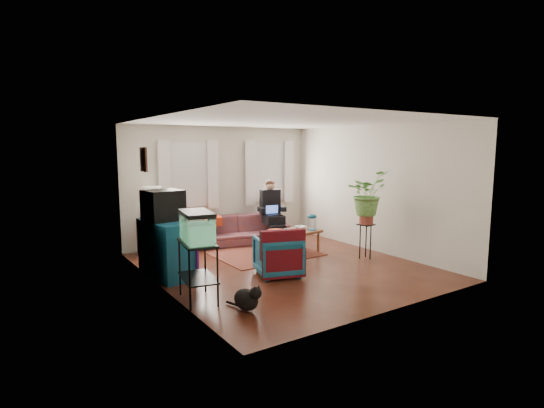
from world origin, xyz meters
TOP-DOWN VIEW (x-y plane):
  - floor at (0.00, 0.00)m, footprint 4.50×5.00m
  - ceiling at (0.00, 0.00)m, footprint 4.50×5.00m
  - wall_back at (0.00, 2.50)m, footprint 4.50×0.01m
  - wall_front at (0.00, -2.50)m, footprint 4.50×0.01m
  - wall_left at (-2.25, 0.00)m, footprint 0.01×5.00m
  - wall_right at (2.25, 0.00)m, footprint 0.01×5.00m
  - window_left at (-0.80, 2.48)m, footprint 1.08×0.04m
  - window_right at (1.25, 2.48)m, footprint 1.08×0.04m
  - curtains_left at (-0.80, 2.40)m, footprint 1.36×0.06m
  - curtains_right at (1.25, 2.40)m, footprint 1.36×0.06m
  - picture_frame at (-2.21, 0.85)m, footprint 0.04×0.32m
  - area_rug at (0.19, 0.97)m, footprint 2.02×1.63m
  - sofa at (0.19, 2.05)m, footprint 2.29×1.32m
  - seated_person at (0.95, 1.87)m, footprint 0.67×0.77m
  - side_table at (-1.65, 2.30)m, footprint 0.61×0.61m
  - table_lamp at (-1.65, 2.30)m, footprint 0.45×0.45m
  - dresser at (-1.99, 0.56)m, footprint 0.67×1.11m
  - crt_tv at (-1.98, 0.67)m, footprint 0.65×0.60m
  - aquarium_stand at (-2.00, -0.76)m, footprint 0.54×0.82m
  - aquarium at (-2.00, -0.76)m, footprint 0.49×0.74m
  - black_cat at (-1.62, -1.45)m, footprint 0.39×0.49m
  - armchair at (-0.39, -0.38)m, footprint 0.89×0.86m
  - serape_throw at (-0.47, -0.65)m, footprint 0.76×0.38m
  - coffee_table at (0.65, 0.63)m, footprint 1.22×0.77m
  - cup_a at (0.41, 0.49)m, footprint 0.15×0.15m
  - cup_b at (0.73, 0.45)m, footprint 0.12×0.12m
  - bowl at (0.94, 0.78)m, footprint 0.25×0.25m
  - snack_tray at (0.32, 0.74)m, footprint 0.40×0.40m
  - birdcage at (1.06, 0.53)m, footprint 0.21×0.21m
  - plant_stand at (1.64, -0.40)m, footprint 0.33×0.33m
  - potted_plant at (1.64, -0.40)m, footprint 0.88×0.79m

SIDE VIEW (x-z plane):
  - floor at x=0.00m, z-range -0.01..0.01m
  - area_rug at x=0.19m, z-range 0.00..0.01m
  - black_cat at x=-1.62m, z-range 0.00..0.37m
  - coffee_table at x=0.65m, z-range 0.00..0.47m
  - plant_stand at x=1.64m, z-range 0.00..0.68m
  - side_table at x=-1.65m, z-range 0.00..0.72m
  - armchair at x=-0.39m, z-range 0.00..0.74m
  - sofa at x=0.19m, z-range 0.00..0.84m
  - aquarium_stand at x=-2.00m, z-range 0.00..0.84m
  - dresser at x=-1.99m, z-range 0.00..0.94m
  - snack_tray at x=0.32m, z-range 0.47..0.51m
  - bowl at x=0.94m, z-range 0.47..0.53m
  - cup_b at x=0.73m, z-range 0.47..0.57m
  - serape_throw at x=-0.47m, z-range 0.22..0.83m
  - cup_a at x=0.41m, z-range 0.47..0.57m
  - birdcage at x=1.06m, z-range 0.47..0.80m
  - seated_person at x=0.95m, z-range 0.00..1.28m
  - table_lamp at x=-1.65m, z-range 0.70..1.35m
  - aquarium at x=-2.00m, z-range 0.84..1.29m
  - potted_plant at x=1.64m, z-range 0.72..1.58m
  - crt_tv at x=-1.98m, z-range 0.94..1.45m
  - wall_back at x=0.00m, z-range 0.00..2.60m
  - wall_front at x=0.00m, z-range 0.00..2.60m
  - wall_left at x=-2.25m, z-range 0.00..2.60m
  - wall_right at x=2.25m, z-range 0.00..2.60m
  - curtains_left at x=-0.80m, z-range 0.80..2.30m
  - curtains_right at x=1.25m, z-range 0.80..2.30m
  - window_left at x=-0.80m, z-range 0.86..2.24m
  - window_right at x=1.25m, z-range 0.86..2.24m
  - picture_frame at x=-2.21m, z-range 1.75..2.15m
  - ceiling at x=0.00m, z-range 2.60..2.60m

